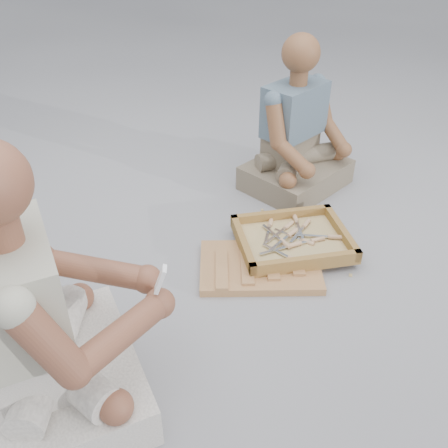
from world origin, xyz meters
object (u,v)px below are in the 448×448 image
object	(u,v)px
craftsman	(46,329)
companion	(297,140)
carved_panel	(260,267)
tool_tray	(293,240)

from	to	relation	value
craftsman	companion	xyz separation A→B (m)	(1.33, 1.17, -0.05)
carved_panel	tool_tray	world-z (taller)	tool_tray
companion	tool_tray	bearing A→B (deg)	37.54
tool_tray	companion	size ratio (longest dim) A/B	0.64
carved_panel	companion	world-z (taller)	companion
tool_tray	companion	bearing A→B (deg)	67.51
carved_panel	tool_tray	distance (m)	0.23
craftsman	companion	size ratio (longest dim) A/B	1.14
carved_panel	craftsman	bearing A→B (deg)	-151.71
craftsman	carved_panel	bearing A→B (deg)	108.61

